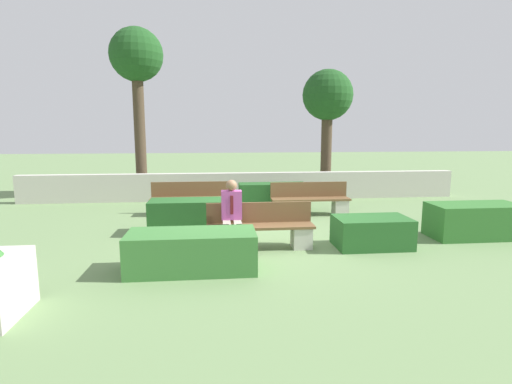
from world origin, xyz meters
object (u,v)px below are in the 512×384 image
tree_leftmost (137,62)px  tree_center_left (328,99)px  bench_left_side (190,202)px  bench_right_side (310,202)px  person_seated_man (232,213)px  bench_front (260,231)px

tree_leftmost → tree_center_left: bearing=3.2°
bench_left_side → bench_right_side: 3.20m
bench_left_side → tree_leftmost: (-1.81, 3.19, 4.06)m
bench_right_side → person_seated_man: (-2.19, -2.96, 0.40)m
bench_left_side → bench_right_side: bearing=4.7°
person_seated_man → tree_center_left: size_ratio=0.31×
bench_front → tree_leftmost: 8.28m
bench_right_side → tree_center_left: tree_center_left is taller
bench_front → tree_center_left: (3.15, 6.76, 2.97)m
bench_left_side → tree_center_left: 6.59m
tree_center_left → tree_leftmost: bearing=-176.8°
person_seated_man → tree_leftmost: tree_leftmost is taller
bench_front → tree_center_left: 8.03m
bench_left_side → tree_leftmost: bearing=131.1°
tree_leftmost → tree_center_left: tree_leftmost is taller
person_seated_man → bench_front: bearing=14.7°
bench_left_side → bench_front: bearing=-52.9°
bench_right_side → person_seated_man: bearing=-125.3°
bench_front → tree_leftmost: bearing=117.6°
bench_front → bench_left_side: size_ratio=0.99×
bench_right_side → tree_center_left: size_ratio=0.48×
bench_left_side → tree_center_left: tree_center_left is taller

